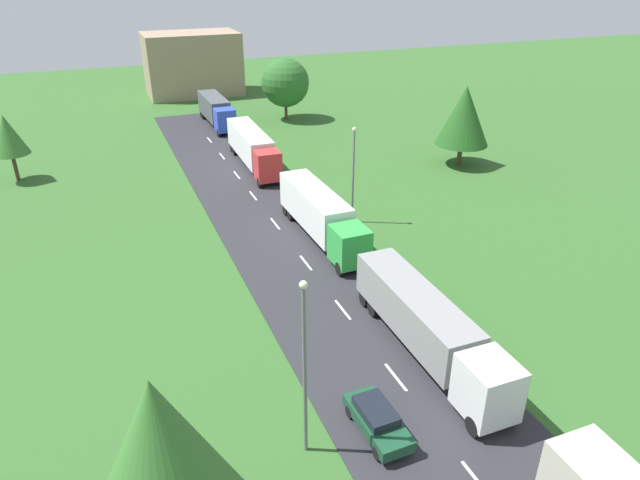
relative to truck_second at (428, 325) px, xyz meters
The scene contains 12 objects.
truck_second is the anchor object (origin of this frame).
truck_third 16.23m from the truck_second, 89.79° to the left, with size 2.66×13.02×3.76m.
truck_fourth 35.46m from the truck_second, 90.17° to the left, with size 2.81×13.89×3.76m.
truck_fifth 53.46m from the truck_second, 90.05° to the left, with size 2.55×11.89×3.66m.
car_third 6.95m from the truck_second, 141.21° to the right, with size 1.85×4.23×1.40m.
lamppost_second 10.20m from the truck_second, 155.80° to the right, with size 0.36×0.36×9.19m.
lamppost_third 18.79m from the truck_second, 78.19° to the left, with size 0.36×0.36×8.39m.
tree_birch 18.92m from the truck_second, 147.42° to the right, with size 6.60×6.60×10.87m.
tree_maple 46.90m from the truck_second, 120.54° to the left, with size 3.61×3.61×6.80m.
tree_pine 34.85m from the truck_second, 52.40° to the left, with size 5.70×5.70×8.60m.
tree_elm 54.14m from the truck_second, 79.57° to the left, with size 6.60×6.60×8.37m.
distant_building 74.19m from the truck_second, 89.27° to the left, with size 14.90×9.25×9.79m, color #9E846B.
Camera 1 is at (-12.93, 11.64, 20.70)m, focal length 31.67 mm.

